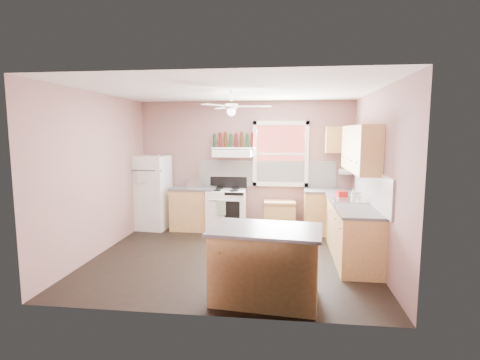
# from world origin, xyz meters

# --- Properties ---
(floor) EXTENTS (4.50, 4.50, 0.00)m
(floor) POSITION_xyz_m (0.00, 0.00, 0.00)
(floor) COLOR black
(floor) RESTS_ON ground
(ceiling) EXTENTS (4.50, 4.50, 0.00)m
(ceiling) POSITION_xyz_m (0.00, 0.00, 2.70)
(ceiling) COLOR white
(ceiling) RESTS_ON ground
(wall_back) EXTENTS (4.50, 0.05, 2.70)m
(wall_back) POSITION_xyz_m (0.00, 2.02, 1.35)
(wall_back) COLOR #88615C
(wall_back) RESTS_ON ground
(wall_right) EXTENTS (0.05, 4.00, 2.70)m
(wall_right) POSITION_xyz_m (2.27, 0.00, 1.35)
(wall_right) COLOR #88615C
(wall_right) RESTS_ON ground
(wall_left) EXTENTS (0.05, 4.00, 2.70)m
(wall_left) POSITION_xyz_m (-2.27, 0.00, 1.35)
(wall_left) COLOR #88615C
(wall_left) RESTS_ON ground
(backsplash_back) EXTENTS (2.90, 0.03, 0.55)m
(backsplash_back) POSITION_xyz_m (0.45, 1.99, 1.18)
(backsplash_back) COLOR white
(backsplash_back) RESTS_ON wall_back
(backsplash_right) EXTENTS (0.03, 2.60, 0.55)m
(backsplash_right) POSITION_xyz_m (2.23, 0.30, 1.18)
(backsplash_right) COLOR white
(backsplash_right) RESTS_ON wall_right
(window_view) EXTENTS (1.00, 0.02, 1.20)m
(window_view) POSITION_xyz_m (0.75, 1.98, 1.60)
(window_view) COLOR maroon
(window_view) RESTS_ON wall_back
(window_frame) EXTENTS (1.16, 0.07, 1.36)m
(window_frame) POSITION_xyz_m (0.75, 1.96, 1.60)
(window_frame) COLOR white
(window_frame) RESTS_ON wall_back
(refrigerator) EXTENTS (0.72, 0.70, 1.56)m
(refrigerator) POSITION_xyz_m (-1.95, 1.66, 0.78)
(refrigerator) COLOR white
(refrigerator) RESTS_ON floor
(base_cabinet_left) EXTENTS (0.90, 0.60, 0.86)m
(base_cabinet_left) POSITION_xyz_m (-1.06, 1.70, 0.43)
(base_cabinet_left) COLOR #A77945
(base_cabinet_left) RESTS_ON floor
(counter_left) EXTENTS (0.92, 0.62, 0.04)m
(counter_left) POSITION_xyz_m (-1.06, 1.70, 0.88)
(counter_left) COLOR #4C4C4F
(counter_left) RESTS_ON base_cabinet_left
(toaster) EXTENTS (0.29, 0.18, 0.18)m
(toaster) POSITION_xyz_m (-1.04, 1.65, 0.99)
(toaster) COLOR silver
(toaster) RESTS_ON counter_left
(stove) EXTENTS (0.83, 0.68, 0.86)m
(stove) POSITION_xyz_m (-0.36, 1.69, 0.43)
(stove) COLOR white
(stove) RESTS_ON floor
(range_hood) EXTENTS (0.78, 0.50, 0.14)m
(range_hood) POSITION_xyz_m (-0.23, 1.75, 1.62)
(range_hood) COLOR white
(range_hood) RESTS_ON wall_back
(bottle_shelf) EXTENTS (0.90, 0.26, 0.03)m
(bottle_shelf) POSITION_xyz_m (-0.23, 1.87, 1.72)
(bottle_shelf) COLOR white
(bottle_shelf) RESTS_ON range_hood
(cart) EXTENTS (0.65, 0.45, 0.64)m
(cart) POSITION_xyz_m (0.75, 1.74, 0.32)
(cart) COLOR #A77945
(cart) RESTS_ON floor
(base_cabinet_corner) EXTENTS (1.00, 0.60, 0.86)m
(base_cabinet_corner) POSITION_xyz_m (1.75, 1.70, 0.43)
(base_cabinet_corner) COLOR #A77945
(base_cabinet_corner) RESTS_ON floor
(base_cabinet_right) EXTENTS (0.60, 2.20, 0.86)m
(base_cabinet_right) POSITION_xyz_m (1.95, 0.30, 0.43)
(base_cabinet_right) COLOR #A77945
(base_cabinet_right) RESTS_ON floor
(counter_corner) EXTENTS (1.02, 0.62, 0.04)m
(counter_corner) POSITION_xyz_m (1.75, 1.70, 0.88)
(counter_corner) COLOR #4C4C4F
(counter_corner) RESTS_ON base_cabinet_corner
(counter_right) EXTENTS (0.62, 2.22, 0.04)m
(counter_right) POSITION_xyz_m (1.94, 0.30, 0.88)
(counter_right) COLOR #4C4C4F
(counter_right) RESTS_ON base_cabinet_right
(sink) EXTENTS (0.55, 0.45, 0.03)m
(sink) POSITION_xyz_m (1.94, 0.50, 0.90)
(sink) COLOR silver
(sink) RESTS_ON counter_right
(faucet) EXTENTS (0.03, 0.03, 0.14)m
(faucet) POSITION_xyz_m (2.10, 0.50, 0.97)
(faucet) COLOR silver
(faucet) RESTS_ON sink
(upper_cabinet_right) EXTENTS (0.33, 1.80, 0.76)m
(upper_cabinet_right) POSITION_xyz_m (2.08, 0.50, 1.78)
(upper_cabinet_right) COLOR #A77945
(upper_cabinet_right) RESTS_ON wall_right
(upper_cabinet_corner) EXTENTS (0.60, 0.33, 0.52)m
(upper_cabinet_corner) POSITION_xyz_m (1.95, 1.83, 1.90)
(upper_cabinet_corner) COLOR #A77945
(upper_cabinet_corner) RESTS_ON wall_back
(paper_towel) EXTENTS (0.26, 0.12, 0.12)m
(paper_towel) POSITION_xyz_m (2.07, 1.86, 1.25)
(paper_towel) COLOR white
(paper_towel) RESTS_ON wall_back
(island) EXTENTS (1.33, 0.92, 0.86)m
(island) POSITION_xyz_m (0.64, -1.49, 0.43)
(island) COLOR #A77945
(island) RESTS_ON floor
(island_top) EXTENTS (1.41, 1.00, 0.04)m
(island_top) POSITION_xyz_m (0.64, -1.49, 0.88)
(island_top) COLOR #4C4C4F
(island_top) RESTS_ON island
(ceiling_fan_hub) EXTENTS (0.20, 0.20, 0.08)m
(ceiling_fan_hub) POSITION_xyz_m (0.00, 0.00, 2.45)
(ceiling_fan_hub) COLOR white
(ceiling_fan_hub) RESTS_ON ceiling
(soap_bottle) EXTENTS (0.10, 0.10, 0.21)m
(soap_bottle) POSITION_xyz_m (2.00, 0.50, 1.01)
(soap_bottle) COLOR silver
(soap_bottle) RESTS_ON counter_right
(red_caddy) EXTENTS (0.21, 0.17, 0.10)m
(red_caddy) POSITION_xyz_m (1.87, 0.90, 0.95)
(red_caddy) COLOR red
(red_caddy) RESTS_ON counter_right
(wine_bottles) EXTENTS (0.86, 0.06, 0.31)m
(wine_bottles) POSITION_xyz_m (-0.23, 1.87, 1.88)
(wine_bottles) COLOR #143819
(wine_bottles) RESTS_ON bottle_shelf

